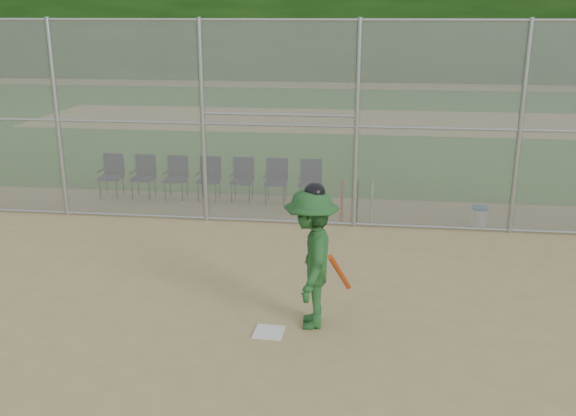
# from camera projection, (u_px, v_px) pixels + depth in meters

# --- Properties ---
(ground) EXTENTS (100.00, 100.00, 0.00)m
(ground) POSITION_uv_depth(u_px,v_px,m) (263.00, 348.00, 8.14)
(ground) COLOR tan
(ground) RESTS_ON ground
(grass_strip) EXTENTS (100.00, 100.00, 0.00)m
(grass_strip) POSITION_uv_depth(u_px,v_px,m) (338.00, 121.00, 25.21)
(grass_strip) COLOR #235C1B
(grass_strip) RESTS_ON ground
(dirt_patch_far) EXTENTS (24.00, 24.00, 0.00)m
(dirt_patch_far) POSITION_uv_depth(u_px,v_px,m) (338.00, 120.00, 25.21)
(dirt_patch_far) COLOR tan
(dirt_patch_far) RESTS_ON ground
(backstop_fence) EXTENTS (16.09, 0.09, 4.00)m
(backstop_fence) POSITION_uv_depth(u_px,v_px,m) (304.00, 122.00, 12.28)
(backstop_fence) COLOR gray
(backstop_fence) RESTS_ON ground
(home_plate) EXTENTS (0.40, 0.40, 0.02)m
(home_plate) POSITION_uv_depth(u_px,v_px,m) (269.00, 332.00, 8.52)
(home_plate) COLOR silver
(home_plate) RESTS_ON ground
(batter_at_plate) EXTENTS (0.94, 1.34, 2.00)m
(batter_at_plate) POSITION_uv_depth(u_px,v_px,m) (311.00, 258.00, 8.47)
(batter_at_plate) COLOR #1F4F22
(batter_at_plate) RESTS_ON ground
(water_cooler) EXTENTS (0.32, 0.32, 0.40)m
(water_cooler) POSITION_uv_depth(u_px,v_px,m) (479.00, 216.00, 12.71)
(water_cooler) COLOR white
(water_cooler) RESTS_ON ground
(spare_bats) EXTENTS (0.66, 0.27, 0.85)m
(spare_bats) POSITION_uv_depth(u_px,v_px,m) (357.00, 202.00, 12.91)
(spare_bats) COLOR #D84C14
(spare_bats) RESTS_ON ground
(chair_0) EXTENTS (0.54, 0.52, 0.96)m
(chair_0) POSITION_uv_depth(u_px,v_px,m) (111.00, 176.00, 14.71)
(chair_0) COLOR #0E1535
(chair_0) RESTS_ON ground
(chair_1) EXTENTS (0.54, 0.52, 0.96)m
(chair_1) POSITION_uv_depth(u_px,v_px,m) (143.00, 177.00, 14.62)
(chair_1) COLOR #0E1535
(chair_1) RESTS_ON ground
(chair_2) EXTENTS (0.54, 0.52, 0.96)m
(chair_2) POSITION_uv_depth(u_px,v_px,m) (176.00, 178.00, 14.52)
(chair_2) COLOR #0E1535
(chair_2) RESTS_ON ground
(chair_3) EXTENTS (0.54, 0.52, 0.96)m
(chair_3) POSITION_uv_depth(u_px,v_px,m) (209.00, 179.00, 14.43)
(chair_3) COLOR #0E1535
(chair_3) RESTS_ON ground
(chair_4) EXTENTS (0.54, 0.52, 0.96)m
(chair_4) POSITION_uv_depth(u_px,v_px,m) (242.00, 180.00, 14.34)
(chair_4) COLOR #0E1535
(chair_4) RESTS_ON ground
(chair_5) EXTENTS (0.54, 0.52, 0.96)m
(chair_5) POSITION_uv_depth(u_px,v_px,m) (276.00, 181.00, 14.25)
(chair_5) COLOR #0E1535
(chair_5) RESTS_ON ground
(chair_6) EXTENTS (0.54, 0.52, 0.96)m
(chair_6) POSITION_uv_depth(u_px,v_px,m) (310.00, 183.00, 14.15)
(chair_6) COLOR #0E1535
(chair_6) RESTS_ON ground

